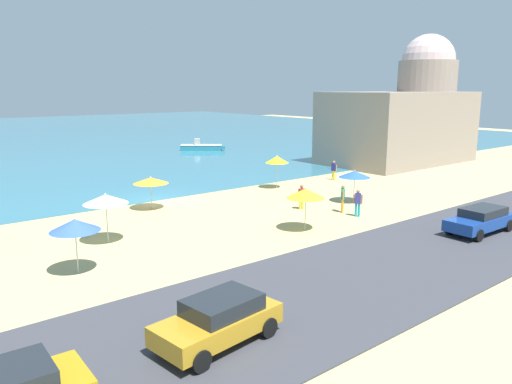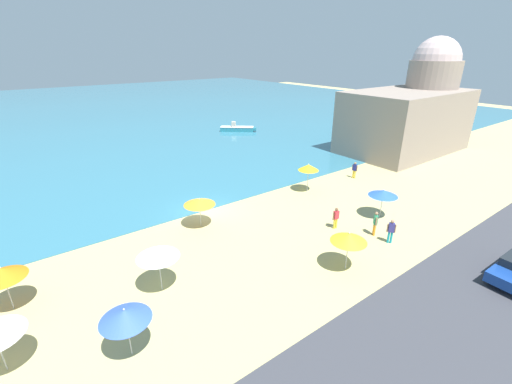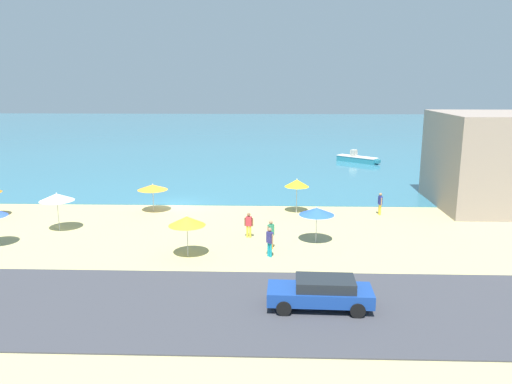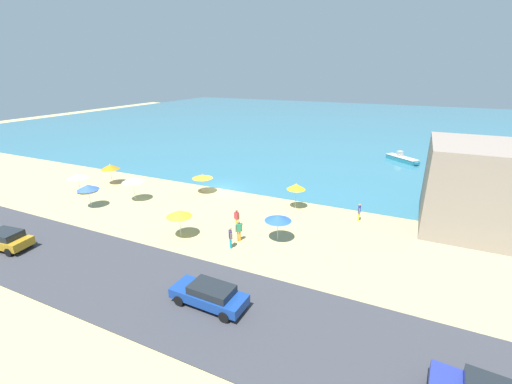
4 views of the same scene
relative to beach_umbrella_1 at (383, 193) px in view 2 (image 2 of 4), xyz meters
name	(u,v)px [view 2 (image 2 of 4)]	position (x,y,z in m)	size (l,w,h in m)	color
ground_plane	(204,211)	(-10.30, 8.87, -1.95)	(160.00, 160.00, 0.00)	tan
sea	(68,113)	(-10.30, 63.87, -1.93)	(150.00, 110.00, 0.05)	teal
coastal_road	(423,369)	(-10.30, -9.13, -1.92)	(80.00, 8.00, 0.06)	#3A3B41
beach_umbrella_1	(383,193)	(0.00, 0.00, 0.00)	(2.14, 2.14, 2.25)	#B2B2B7
beach_umbrella_2	(309,167)	(-0.88, 6.91, 0.31)	(1.80, 1.80, 2.60)	#B2B2B7
beach_umbrella_3	(199,202)	(-11.61, 6.90, -0.07)	(2.24, 2.24, 2.15)	#B2B2B7
beach_umbrella_4	(349,237)	(-7.39, -2.79, 0.12)	(2.06, 2.06, 2.40)	#B2B2B7
beach_umbrella_5	(2,273)	(-23.11, 4.88, 0.15)	(2.09, 2.09, 2.44)	#B2B2B7
beach_umbrella_6	(158,253)	(-16.67, 1.85, 0.31)	(2.21, 2.21, 2.56)	#B2B2B7
beach_umbrella_7	(125,315)	(-19.35, -1.37, 0.14)	(2.07, 2.07, 2.42)	#B2B2B7
bather_0	(391,230)	(-2.81, -2.65, -1.01)	(0.41, 0.45, 1.69)	teal
bather_1	(375,222)	(-2.75, -1.40, -0.97)	(0.42, 0.44, 1.76)	orange
bather_2	(336,217)	(-4.14, 0.83, -1.06)	(0.57, 0.26, 1.59)	gold
bather_3	(355,169)	(5.22, 6.58, -1.03)	(0.27, 0.56, 1.65)	yellow
skiff_nearshore	(237,129)	(7.51, 30.54, -1.50)	(4.83, 4.28, 1.45)	teal
harbor_fortress	(414,111)	(19.72, 9.47, 2.79)	(15.82, 9.12, 13.25)	gray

